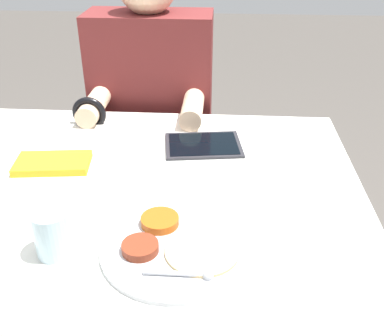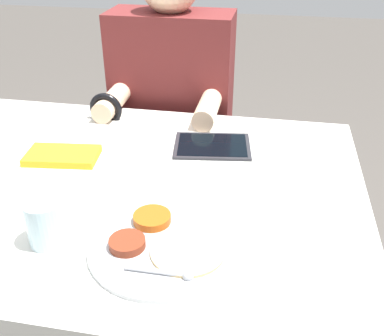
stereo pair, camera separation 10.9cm
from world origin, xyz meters
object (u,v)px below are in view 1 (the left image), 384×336
Objects in this scene: drinking_glass at (54,232)px; thali_tray at (175,246)px; red_notebook at (53,164)px; person_diner at (154,139)px; tablet_device at (203,145)px.

thali_tray is at bearing 6.16° from drinking_glass.
red_notebook is 0.37m from drinking_glass.
tablet_device is at bearing -61.66° from person_diner.
person_diner reaches higher than red_notebook.
drinking_glass is (-0.24, -0.03, 0.04)m from thali_tray.
person_diner reaches higher than thali_tray.
person_diner is at bearing 118.34° from tablet_device.
red_notebook is 0.43m from tablet_device.
red_notebook is at bearing -159.98° from tablet_device.
tablet_device is 0.19× the size of person_diner.
tablet_device is (0.04, 0.46, -0.00)m from thali_tray.
drinking_glass reaches higher than red_notebook.
red_notebook is at bearing 139.03° from thali_tray.
drinking_glass is (-0.27, -0.49, 0.05)m from tablet_device.
drinking_glass is at bearing -119.46° from tablet_device.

